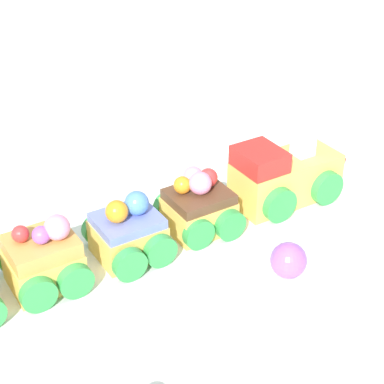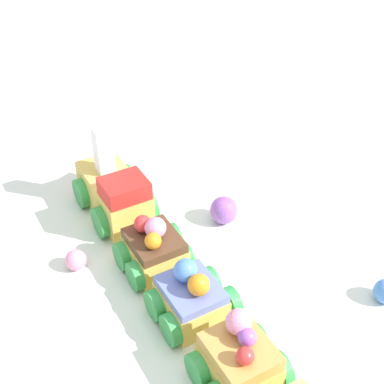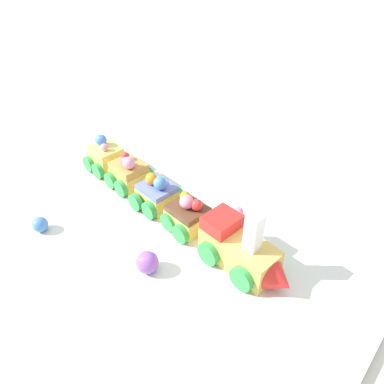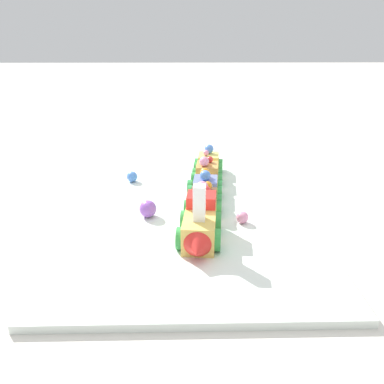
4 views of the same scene
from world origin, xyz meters
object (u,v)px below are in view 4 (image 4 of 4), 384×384
(cake_car_blueberry, at_px, (205,187))
(gumball_pink, at_px, (242,217))
(gumball_purple, at_px, (148,209))
(gumball_blue, at_px, (132,177))
(cake_car_chocolate, at_px, (203,201))
(cake_car_caramel, at_px, (207,173))
(cake_car_lemon, at_px, (208,163))
(cake_train_locomotive, at_px, (200,227))

(cake_car_blueberry, distance_m, gumball_pink, 0.13)
(gumball_purple, height_order, gumball_blue, gumball_purple)
(cake_car_blueberry, bearing_deg, gumball_pink, 32.38)
(cake_car_chocolate, relative_size, gumball_pink, 3.40)
(cake_car_blueberry, relative_size, cake_car_caramel, 1.00)
(cake_car_blueberry, height_order, gumball_purple, cake_car_blueberry)
(cake_car_caramel, height_order, gumball_blue, cake_car_caramel)
(cake_car_lemon, distance_m, gumball_pink, 0.28)
(gumball_pink, relative_size, gumball_blue, 0.90)
(cake_car_caramel, distance_m, gumball_blue, 0.17)
(cake_car_chocolate, bearing_deg, cake_car_blueberry, -179.73)
(cake_car_blueberry, xyz_separation_m, cake_car_caramel, (-0.08, 0.01, 0.00))
(cake_car_blueberry, xyz_separation_m, cake_car_lemon, (-0.15, 0.02, 0.00))
(cake_car_blueberry, distance_m, gumball_purple, 0.14)
(cake_car_lemon, bearing_deg, gumball_blue, -65.46)
(gumball_purple, relative_size, gumball_blue, 1.31)
(cake_car_lemon, bearing_deg, cake_car_chocolate, 0.08)
(gumball_purple, bearing_deg, cake_car_blueberry, 129.52)
(cake_car_blueberry, xyz_separation_m, gumball_pink, (0.12, 0.06, -0.01))
(cake_train_locomotive, distance_m, cake_car_lemon, 0.34)
(cake_train_locomotive, xyz_separation_m, gumball_blue, (-0.28, -0.14, -0.02))
(cake_car_chocolate, xyz_separation_m, cake_car_caramel, (-0.15, 0.02, 0.00))
(cake_car_lemon, xyz_separation_m, gumball_pink, (0.27, 0.04, -0.01))
(cake_car_lemon, height_order, gumball_purple, cake_car_lemon)
(cake_train_locomotive, height_order, cake_car_caramel, cake_train_locomotive)
(cake_car_chocolate, xyz_separation_m, cake_car_blueberry, (-0.07, 0.01, -0.00))
(cake_car_blueberry, bearing_deg, cake_car_chocolate, 0.27)
(gumball_blue, bearing_deg, gumball_purple, 15.88)
(cake_train_locomotive, height_order, gumball_blue, cake_train_locomotive)
(cake_train_locomotive, height_order, cake_car_chocolate, cake_train_locomotive)
(cake_car_lemon, height_order, gumball_blue, cake_car_lemon)
(gumball_purple, bearing_deg, gumball_blue, -164.12)
(cake_car_blueberry, relative_size, cake_car_lemon, 1.00)
(cake_car_blueberry, height_order, cake_car_caramel, cake_car_caramel)
(cake_car_lemon, xyz_separation_m, gumball_blue, (0.06, -0.18, -0.01))
(cake_train_locomotive, bearing_deg, gumball_blue, -146.80)
(cake_car_chocolate, xyz_separation_m, gumball_pink, (0.05, 0.07, -0.01))
(cake_car_chocolate, bearing_deg, gumball_pink, 61.82)
(cake_car_chocolate, height_order, gumball_blue, cake_car_chocolate)
(cake_car_caramel, relative_size, gumball_purple, 2.34)
(cake_car_lemon, xyz_separation_m, gumball_purple, (0.24, -0.13, -0.01))
(cake_train_locomotive, xyz_separation_m, cake_car_blueberry, (-0.19, 0.02, -0.01))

